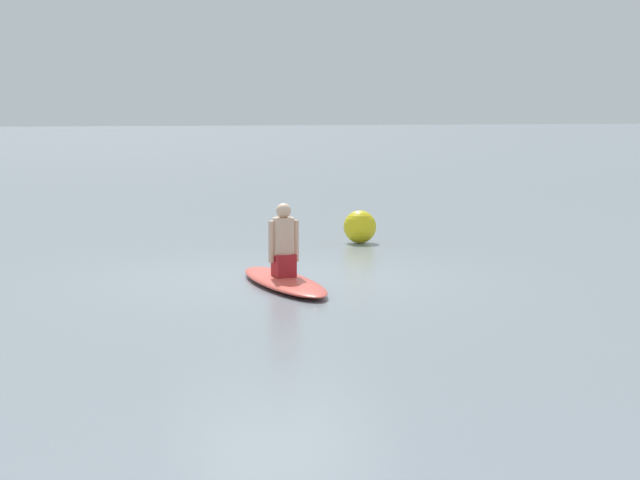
# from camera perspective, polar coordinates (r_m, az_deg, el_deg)

# --- Properties ---
(ground_plane) EXTENTS (400.00, 400.00, 0.00)m
(ground_plane) POSITION_cam_1_polar(r_m,az_deg,el_deg) (14.48, -2.13, -2.09)
(ground_plane) COLOR gray
(surfboard) EXTENTS (1.01, 2.75, 0.13)m
(surfboard) POSITION_cam_1_polar(r_m,az_deg,el_deg) (13.91, -1.91, -2.17)
(surfboard) COLOR #D84C3F
(surfboard) RESTS_ON ground
(person_paddler) EXTENTS (0.41, 0.34, 0.94)m
(person_paddler) POSITION_cam_1_polar(r_m,az_deg,el_deg) (13.84, -1.92, -0.17)
(person_paddler) COLOR #A51E23
(person_paddler) RESTS_ON surfboard
(buoy_marker) EXTENTS (0.56, 0.56, 0.56)m
(buoy_marker) POSITION_cam_1_polar(r_m,az_deg,el_deg) (18.57, 2.11, 0.70)
(buoy_marker) COLOR yellow
(buoy_marker) RESTS_ON ground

